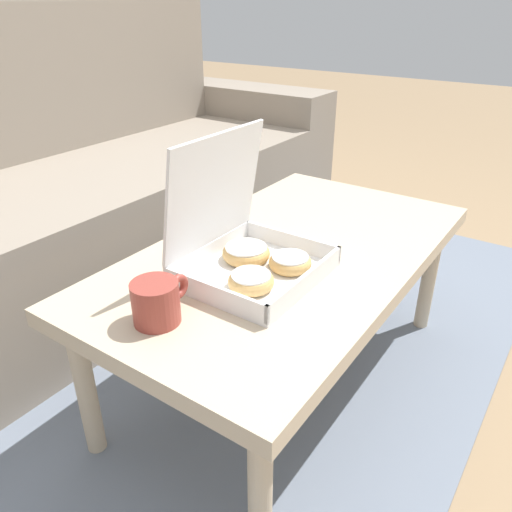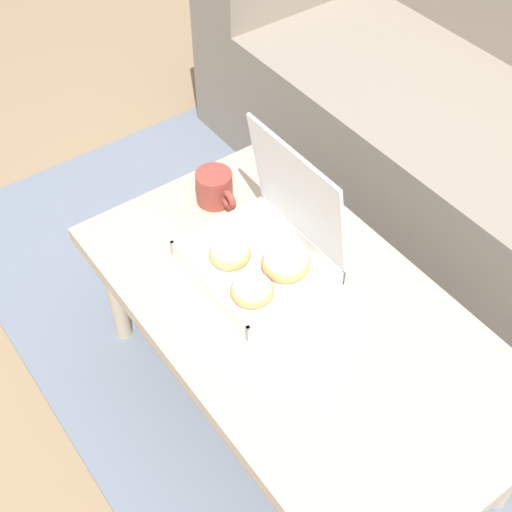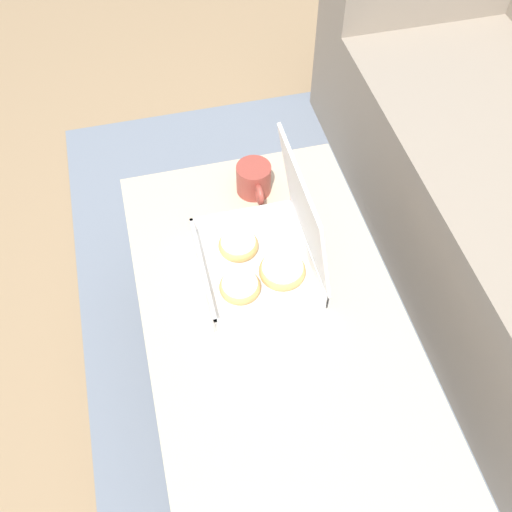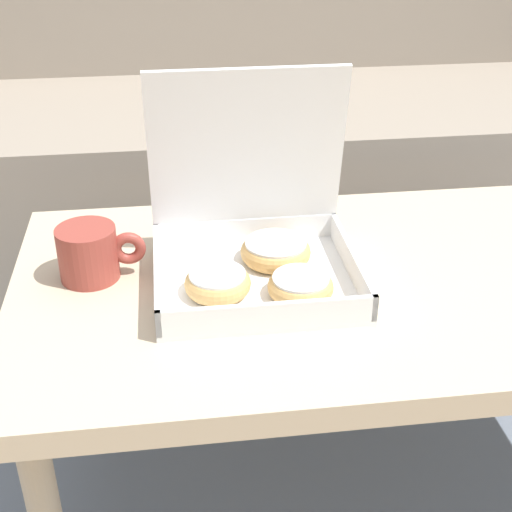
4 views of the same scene
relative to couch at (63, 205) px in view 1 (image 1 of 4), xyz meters
name	(u,v)px [view 1 (image 1 of 4)]	position (x,y,z in m)	size (l,w,h in m)	color
ground_plane	(249,363)	(0.00, -0.79, -0.32)	(12.00, 12.00, 0.00)	#937756
area_rug	(175,327)	(0.00, -0.49, -0.32)	(2.49, 1.85, 0.01)	slate
couch	(63,205)	(0.00, 0.00, 0.00)	(2.37, 0.78, 0.96)	gray
coffee_table	(288,264)	(0.00, -0.91, 0.05)	(1.06, 0.59, 0.41)	#C6B293
pastry_box	(249,251)	(-0.15, -0.90, 0.14)	(0.30, 0.27, 0.31)	white
coffee_mug	(157,301)	(-0.40, -0.87, 0.13)	(0.13, 0.09, 0.08)	#993D33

